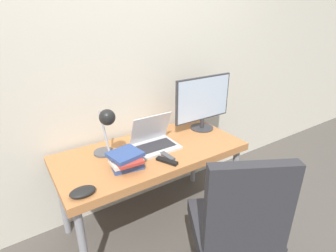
# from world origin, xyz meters

# --- Properties ---
(ground_plane) EXTENTS (12.00, 12.00, 0.00)m
(ground_plane) POSITION_xyz_m (0.00, 0.00, 0.00)
(ground_plane) COLOR #514C47
(wall_back) EXTENTS (8.00, 0.05, 2.60)m
(wall_back) POSITION_xyz_m (0.00, 0.74, 1.30)
(wall_back) COLOR beige
(wall_back) RESTS_ON ground_plane
(desk) EXTENTS (1.43, 0.68, 0.70)m
(desk) POSITION_xyz_m (0.00, 0.34, 0.64)
(desk) COLOR #B77542
(desk) RESTS_ON ground_plane
(laptop) EXTENTS (0.33, 0.26, 0.26)m
(laptop) POSITION_xyz_m (0.05, 0.37, 0.76)
(laptop) COLOR silver
(laptop) RESTS_ON desk
(monitor) EXTENTS (0.57, 0.21, 0.48)m
(monitor) POSITION_xyz_m (0.59, 0.44, 0.96)
(monitor) COLOR #333338
(monitor) RESTS_ON desk
(desk_lamp) EXTENTS (0.15, 0.28, 0.39)m
(desk_lamp) POSITION_xyz_m (-0.33, 0.37, 0.97)
(desk_lamp) COLOR #4C4C51
(desk_lamp) RESTS_ON desk
(office_chair) EXTENTS (0.64, 0.63, 1.03)m
(office_chair) POSITION_xyz_m (0.10, -0.47, 0.56)
(office_chair) COLOR black
(office_chair) RESTS_ON ground_plane
(book_stack) EXTENTS (0.23, 0.24, 0.11)m
(book_stack) POSITION_xyz_m (-0.26, 0.21, 0.76)
(book_stack) COLOR #334C8C
(book_stack) RESTS_ON desk
(tv_remote) EXTENTS (0.11, 0.17, 0.02)m
(tv_remote) POSITION_xyz_m (-0.00, 0.12, 0.71)
(tv_remote) COLOR black
(tv_remote) RESTS_ON desk
(media_remote) EXTENTS (0.05, 0.14, 0.02)m
(media_remote) POSITION_xyz_m (0.04, 0.17, 0.71)
(media_remote) COLOR #4C4C51
(media_remote) RESTS_ON desk
(game_controller) EXTENTS (0.15, 0.10, 0.04)m
(game_controller) POSITION_xyz_m (-0.60, 0.08, 0.72)
(game_controller) COLOR black
(game_controller) RESTS_ON desk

